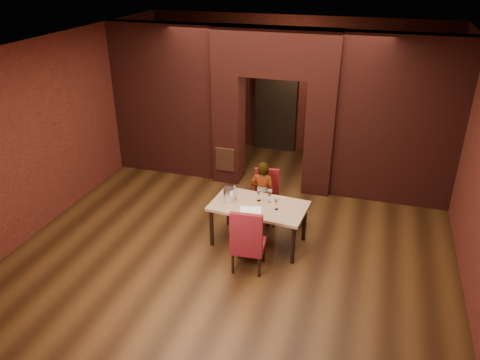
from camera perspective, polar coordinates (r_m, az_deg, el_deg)
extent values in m
plane|color=#402510|center=(8.31, 0.63, -6.26)|extent=(8.00, 8.00, 0.00)
cube|color=silver|center=(7.14, 0.76, 16.02)|extent=(7.00, 8.00, 0.04)
cube|color=maroon|center=(11.29, 6.57, 11.28)|extent=(7.00, 0.04, 3.20)
cube|color=maroon|center=(4.42, -14.74, -15.03)|extent=(7.00, 0.04, 3.20)
cube|color=maroon|center=(9.14, -20.98, 6.17)|extent=(0.04, 8.00, 3.20)
cube|color=maroon|center=(9.79, -1.35, 6.38)|extent=(0.55, 0.55, 2.30)
cube|color=maroon|center=(9.40, 9.76, 5.15)|extent=(0.55, 0.55, 2.30)
cube|color=maroon|center=(9.12, 4.43, 15.28)|extent=(2.45, 0.55, 0.90)
cube|color=maroon|center=(10.17, -9.06, 9.48)|extent=(2.28, 0.35, 3.20)
cube|color=maroon|center=(9.20, 18.75, 6.65)|extent=(2.28, 0.35, 3.20)
cube|color=brown|center=(9.75, -1.86, 2.50)|extent=(0.40, 0.03, 0.50)
cube|color=black|center=(11.46, 4.39, 8.74)|extent=(0.90, 0.08, 2.10)
cube|color=black|center=(11.42, 4.35, 8.68)|extent=(1.02, 0.04, 2.22)
cube|color=tan|center=(7.84, 2.26, -5.35)|extent=(1.61, 0.99, 0.73)
cube|color=maroon|center=(8.38, 3.10, -2.17)|extent=(0.49, 0.49, 0.97)
cube|color=maroon|center=(7.15, 1.07, -7.08)|extent=(0.53, 0.53, 1.07)
imported|color=white|center=(8.24, 2.73, -1.68)|extent=(0.46, 0.31, 1.23)
cube|color=white|center=(7.49, 1.30, -3.71)|extent=(0.39, 0.32, 0.00)
cylinder|color=silver|center=(7.72, -1.33, -1.78)|extent=(0.19, 0.19, 0.23)
cylinder|color=white|center=(7.75, -0.67, -1.53)|extent=(0.06, 0.06, 0.26)
imported|color=#296F24|center=(8.47, 7.24, -4.32)|extent=(0.37, 0.33, 0.37)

